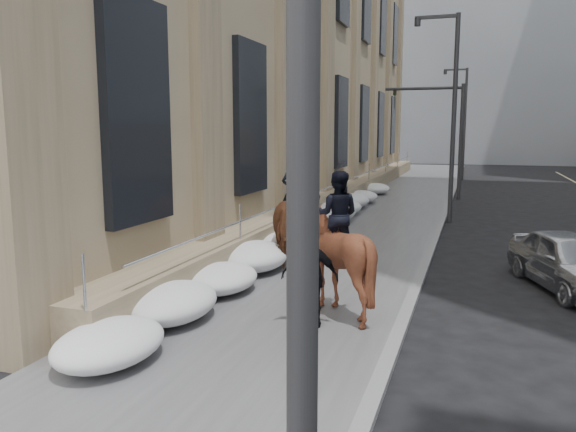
% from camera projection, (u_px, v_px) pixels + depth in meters
% --- Properties ---
extents(ground, '(140.00, 140.00, 0.00)m').
position_uv_depth(ground, '(245.00, 335.00, 10.06)').
color(ground, black).
rests_on(ground, ground).
extents(sidewalk, '(5.00, 80.00, 0.12)m').
position_uv_depth(sidewalk, '(357.00, 234.00, 19.43)').
color(sidewalk, '#4D4D4F').
rests_on(sidewalk, ground).
extents(curb, '(0.24, 80.00, 0.12)m').
position_uv_depth(curb, '(435.00, 239.00, 18.61)').
color(curb, slate).
rests_on(curb, ground).
extents(limestone_building, '(6.10, 44.00, 18.00)m').
position_uv_depth(limestone_building, '(299.00, 27.00, 29.07)').
color(limestone_building, '#8A755A').
rests_on(limestone_building, ground).
extents(bg_building_mid, '(30.00, 12.00, 28.00)m').
position_uv_depth(bg_building_mid, '(484.00, 37.00, 62.93)').
color(bg_building_mid, slate).
rests_on(bg_building_mid, ground).
extents(bg_building_far, '(24.00, 12.00, 20.00)m').
position_uv_depth(bg_building_far, '(405.00, 84.00, 77.92)').
color(bg_building_far, gray).
rests_on(bg_building_far, ground).
extents(streetlight_mid, '(1.71, 0.24, 8.00)m').
position_uv_depth(streetlight_mid, '(450.00, 105.00, 21.64)').
color(streetlight_mid, '#2D2D30').
rests_on(streetlight_mid, ground).
extents(streetlight_far, '(1.71, 0.24, 8.00)m').
position_uv_depth(streetlight_far, '(463.00, 117.00, 40.39)').
color(streetlight_far, '#2D2D30').
rests_on(streetlight_far, ground).
extents(traffic_signal, '(4.10, 0.22, 6.00)m').
position_uv_depth(traffic_signal, '(443.00, 123.00, 29.43)').
color(traffic_signal, '#2D2D30').
rests_on(traffic_signal, ground).
extents(snow_bank, '(1.70, 18.10, 0.76)m').
position_uv_depth(snow_bank, '(302.00, 230.00, 18.04)').
color(snow_bank, white).
rests_on(snow_bank, sidewalk).
extents(mounted_horse_left, '(1.74, 2.78, 2.75)m').
position_uv_depth(mounted_horse_left, '(297.00, 219.00, 15.08)').
color(mounted_horse_left, '#4A2716').
rests_on(mounted_horse_left, sidewalk).
extents(mounted_horse_right, '(1.90, 2.11, 2.75)m').
position_uv_depth(mounted_horse_right, '(335.00, 252.00, 10.89)').
color(mounted_horse_right, '#4C2415').
rests_on(mounted_horse_right, sidewalk).
extents(pedestrian, '(1.11, 0.66, 1.77)m').
position_uv_depth(pedestrian, '(310.00, 277.00, 10.15)').
color(pedestrian, black).
rests_on(pedestrian, sidewalk).
extents(car_silver, '(2.80, 4.28, 1.36)m').
position_uv_depth(car_silver, '(570.00, 261.00, 12.83)').
color(car_silver, '#9EA0A5').
rests_on(car_silver, ground).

